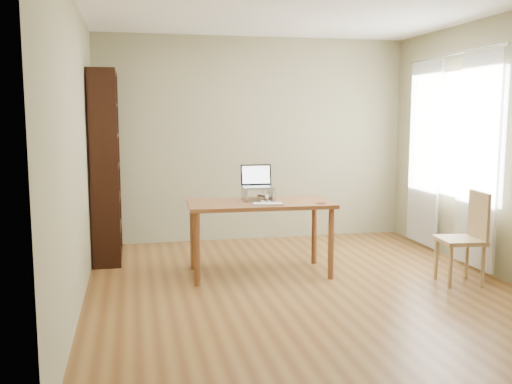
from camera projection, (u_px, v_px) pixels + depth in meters
name	position (u px, v px, depth m)	size (l,w,h in m)	color
room	(308.00, 150.00, 5.19)	(4.04, 4.54, 2.64)	brown
bookshelf	(106.00, 166.00, 6.32)	(0.30, 0.90, 2.10)	black
curtains	(449.00, 155.00, 6.37)	(0.03, 1.90, 2.25)	white
desk	(260.00, 211.00, 5.77)	(1.47, 0.77, 0.75)	brown
laptop_stand	(258.00, 192.00, 5.82)	(0.32, 0.25, 0.13)	silver
laptop	(257.00, 181.00, 5.86)	(0.33, 0.28, 0.23)	silver
keyboard	(268.00, 204.00, 5.54)	(0.31, 0.17, 0.02)	silver
coaster	(321.00, 203.00, 5.63)	(0.10, 0.10, 0.01)	brown
cat	(261.00, 194.00, 5.86)	(0.23, 0.47, 0.13)	#4E473D
chair	(467.00, 234.00, 5.49)	(0.43, 0.43, 0.89)	tan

